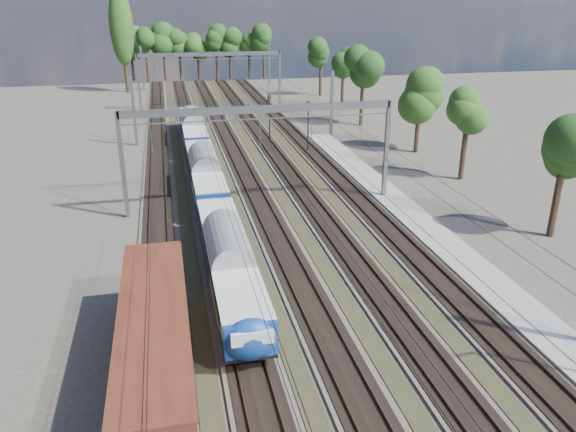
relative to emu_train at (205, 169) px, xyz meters
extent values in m
cube|color=#47423A|center=(-4.50, 9.94, -2.29)|extent=(3.00, 130.00, 0.15)
cube|color=black|center=(-4.50, 9.94, -2.20)|extent=(2.50, 130.00, 0.06)
cube|color=#473326|center=(-5.22, 9.94, -2.10)|extent=(0.08, 130.00, 0.14)
cube|color=#473326|center=(-3.78, 9.94, -2.10)|extent=(0.08, 130.00, 0.14)
cube|color=#47423A|center=(0.00, 9.94, -2.29)|extent=(3.00, 130.00, 0.15)
cube|color=black|center=(0.00, 9.94, -2.20)|extent=(2.50, 130.00, 0.06)
cube|color=#473326|center=(-0.72, 9.94, -2.10)|extent=(0.08, 130.00, 0.14)
cube|color=#473326|center=(0.72, 9.94, -2.10)|extent=(0.08, 130.00, 0.14)
cube|color=#47423A|center=(4.50, 9.94, -2.29)|extent=(3.00, 130.00, 0.15)
cube|color=black|center=(4.50, 9.94, -2.20)|extent=(2.50, 130.00, 0.06)
cube|color=#473326|center=(3.78, 9.94, -2.10)|extent=(0.08, 130.00, 0.14)
cube|color=#473326|center=(5.22, 9.94, -2.10)|extent=(0.08, 130.00, 0.14)
cube|color=#47423A|center=(9.00, 9.94, -2.29)|extent=(3.00, 130.00, 0.15)
cube|color=black|center=(9.00, 9.94, -2.20)|extent=(2.50, 130.00, 0.06)
cube|color=#473326|center=(8.28, 9.94, -2.10)|extent=(0.08, 130.00, 0.14)
cube|color=#473326|center=(9.72, 9.94, -2.10)|extent=(0.08, 130.00, 0.14)
cube|color=#47423A|center=(13.50, 9.94, -2.29)|extent=(3.00, 130.00, 0.15)
cube|color=black|center=(13.50, 9.94, -2.20)|extent=(2.50, 130.00, 0.06)
cube|color=#473326|center=(12.78, 9.94, -2.10)|extent=(0.08, 130.00, 0.14)
cube|color=#473326|center=(14.22, 9.94, -2.10)|extent=(0.08, 130.00, 0.14)
cube|color=#2E2C1E|center=(-2.25, 9.94, -2.34)|extent=(1.10, 130.00, 0.05)
cube|color=#2E2C1E|center=(2.25, 9.94, -2.34)|extent=(1.10, 130.00, 0.05)
cube|color=#2E2C1E|center=(6.75, 9.94, -2.34)|extent=(1.10, 130.00, 0.05)
cube|color=#2E2C1E|center=(11.25, 9.94, -2.34)|extent=(1.10, 130.00, 0.05)
cube|color=gray|center=(16.50, -15.06, -2.22)|extent=(3.00, 70.00, 0.30)
cube|color=slate|center=(-7.00, -5.06, 2.13)|extent=(0.35, 0.35, 9.00)
cube|color=slate|center=(16.00, -5.06, 2.13)|extent=(0.35, 0.35, 9.00)
cube|color=slate|center=(4.50, -5.06, 6.33)|extent=(23.00, 0.35, 0.60)
cube|color=slate|center=(-7.00, 42.94, 2.13)|extent=(0.35, 0.35, 9.00)
cube|color=slate|center=(16.00, 42.94, 2.13)|extent=(0.35, 0.35, 9.00)
cube|color=slate|center=(4.50, 42.94, 6.33)|extent=(23.00, 0.35, 0.60)
cube|color=slate|center=(-7.00, 19.94, 1.88)|extent=(0.35, 0.35, 8.50)
cube|color=slate|center=(-7.00, 64.94, 1.88)|extent=(0.35, 0.35, 8.50)
cube|color=slate|center=(18.30, 19.94, 1.88)|extent=(0.35, 0.35, 8.50)
cube|color=slate|center=(18.30, 64.94, 1.88)|extent=(0.35, 0.35, 8.50)
cylinder|color=black|center=(-4.50, 9.94, 3.13)|extent=(0.03, 130.00, 0.03)
cylinder|color=black|center=(-4.50, 9.94, 4.23)|extent=(0.03, 130.00, 0.03)
cylinder|color=black|center=(0.00, 9.94, 3.13)|extent=(0.03, 130.00, 0.03)
cylinder|color=black|center=(0.00, 9.94, 4.23)|extent=(0.03, 130.00, 0.03)
cylinder|color=black|center=(4.50, 9.94, 3.13)|extent=(0.03, 130.00, 0.03)
cylinder|color=black|center=(4.50, 9.94, 4.23)|extent=(0.03, 130.00, 0.03)
cylinder|color=black|center=(9.00, 9.94, 3.13)|extent=(0.03, 130.00, 0.03)
cylinder|color=black|center=(9.00, 9.94, 4.23)|extent=(0.03, 130.00, 0.03)
cylinder|color=black|center=(13.50, 9.94, 3.13)|extent=(0.03, 130.00, 0.03)
cylinder|color=black|center=(13.50, 9.94, 4.23)|extent=(0.03, 130.00, 0.03)
cylinder|color=black|center=(-9.45, 78.87, 0.89)|extent=(0.56, 0.56, 6.52)
sphere|color=#163312|center=(-9.45, 78.87, 6.10)|extent=(5.01, 5.01, 5.01)
cylinder|color=black|center=(-5.44, 78.23, 0.64)|extent=(0.56, 0.56, 6.02)
sphere|color=#163312|center=(-5.44, 78.23, 5.45)|extent=(5.47, 5.47, 5.47)
cylinder|color=black|center=(-1.56, 78.85, 0.56)|extent=(0.56, 0.56, 5.85)
sphere|color=#163312|center=(-1.56, 78.85, 5.24)|extent=(5.40, 5.40, 5.40)
cylinder|color=black|center=(1.66, 75.41, 0.67)|extent=(0.56, 0.56, 6.07)
sphere|color=#163312|center=(1.66, 75.41, 5.53)|extent=(4.10, 4.10, 4.10)
cylinder|color=black|center=(5.43, 75.58, 0.61)|extent=(0.56, 0.56, 5.95)
sphere|color=#163312|center=(5.43, 75.58, 5.37)|extent=(3.96, 3.96, 3.96)
cylinder|color=black|center=(8.68, 77.50, 0.98)|extent=(0.56, 0.56, 6.70)
sphere|color=#163312|center=(8.68, 77.50, 6.34)|extent=(3.87, 3.87, 3.87)
cylinder|color=black|center=(11.80, 76.87, 1.03)|extent=(0.56, 0.56, 6.79)
sphere|color=#163312|center=(11.80, 76.87, 6.46)|extent=(3.91, 3.91, 3.91)
cylinder|color=black|center=(15.43, 77.71, 1.04)|extent=(0.56, 0.56, 6.82)
sphere|color=#163312|center=(15.43, 77.71, 6.50)|extent=(5.04, 5.04, 5.04)
cylinder|color=black|center=(18.72, 76.37, 0.59)|extent=(0.56, 0.56, 5.91)
sphere|color=#163312|center=(18.72, 76.37, 5.31)|extent=(4.72, 4.72, 4.72)
cylinder|color=black|center=(25.48, -1.25, 0.35)|extent=(0.56, 0.56, 5.44)
sphere|color=#163312|center=(25.48, -1.25, 4.70)|extent=(4.83, 4.83, 4.83)
cylinder|color=black|center=(24.61, 10.55, 0.39)|extent=(0.56, 0.56, 5.52)
sphere|color=#163312|center=(24.61, 10.55, 4.81)|extent=(3.70, 3.70, 3.70)
cylinder|color=black|center=(24.99, 24.28, 0.80)|extent=(0.56, 0.56, 6.34)
sphere|color=#163312|center=(24.99, 24.28, 5.87)|extent=(4.54, 4.54, 4.54)
cylinder|color=black|center=(24.22, 39.74, 0.26)|extent=(0.56, 0.56, 5.25)
sphere|color=#163312|center=(24.22, 39.74, 4.46)|extent=(4.02, 4.02, 4.02)
cylinder|color=black|center=(25.70, 52.66, 0.19)|extent=(0.56, 0.56, 5.11)
sphere|color=#163312|center=(25.70, 52.66, 4.27)|extent=(3.64, 3.64, 3.64)
cylinder|color=black|center=(-10.00, 62.94, 5.63)|extent=(0.70, 0.70, 16.00)
ellipsoid|color=#29551C|center=(-10.00, 62.94, 9.63)|extent=(4.40, 4.40, 14.08)
cube|color=black|center=(0.00, -25.61, -1.85)|extent=(1.88, 2.83, 0.75)
cube|color=black|center=(0.00, -12.42, -1.85)|extent=(1.88, 2.83, 0.75)
cube|color=navy|center=(0.00, -19.01, -0.44)|extent=(2.64, 18.85, 1.79)
cube|color=silver|center=(0.00, -19.01, 0.03)|extent=(2.71, 18.09, 0.90)
cube|color=black|center=(1.36, -19.01, 0.03)|extent=(0.04, 16.02, 0.66)
cube|color=yellow|center=(0.00, -23.16, -0.91)|extent=(2.73, 5.28, 0.66)
cylinder|color=gray|center=(0.00, -19.01, 0.46)|extent=(2.68, 18.85, 2.68)
cube|color=black|center=(0.00, -6.16, -1.85)|extent=(1.88, 2.83, 0.75)
cube|color=black|center=(0.00, 7.03, -1.85)|extent=(1.88, 2.83, 0.75)
cube|color=navy|center=(0.00, 0.43, -0.44)|extent=(2.64, 18.85, 1.79)
cube|color=silver|center=(0.00, 0.43, 0.03)|extent=(2.71, 18.09, 0.90)
cube|color=black|center=(1.36, 0.43, 0.03)|extent=(0.04, 16.02, 0.66)
cube|color=yellow|center=(0.00, -3.71, -0.91)|extent=(2.73, 5.28, 0.66)
cylinder|color=gray|center=(0.00, 0.43, 0.46)|extent=(2.68, 18.85, 2.68)
cube|color=black|center=(0.00, 13.28, -1.85)|extent=(1.88, 2.83, 0.75)
cube|color=black|center=(0.00, 26.47, -1.85)|extent=(1.88, 2.83, 0.75)
cube|color=navy|center=(0.00, 19.88, -0.44)|extent=(2.64, 18.85, 1.79)
cube|color=silver|center=(0.00, 19.88, 0.03)|extent=(2.71, 18.09, 0.90)
cube|color=black|center=(1.36, 19.88, 0.03)|extent=(0.04, 16.02, 0.66)
cube|color=yellow|center=(0.00, 15.73, -0.91)|extent=(2.73, 5.28, 0.66)
cylinder|color=gray|center=(0.00, 19.88, 0.46)|extent=(2.68, 18.85, 2.68)
ellipsoid|color=navy|center=(0.00, -28.23, -0.39)|extent=(2.68, 1.47, 2.28)
cube|color=black|center=(-4.50, -22.78, -1.82)|extent=(2.19, 2.85, 0.77)
cube|color=black|center=(-4.50, -28.15, -1.33)|extent=(2.96, 15.36, 0.22)
cube|color=#461912|center=(-4.50, -28.15, 0.21)|extent=(2.96, 15.36, 2.85)
cube|color=#461912|center=(-4.50, -28.15, 1.69)|extent=(3.18, 15.36, 0.13)
imported|color=black|center=(9.58, 36.00, -1.51)|extent=(0.47, 0.66, 1.71)
cylinder|color=black|center=(9.48, 17.52, 0.32)|extent=(0.15, 0.15, 5.37)
cube|color=black|center=(9.48, 17.52, 3.38)|extent=(0.44, 0.37, 0.75)
sphere|color=red|center=(9.48, 17.38, 3.59)|extent=(0.17, 0.17, 0.17)
sphere|color=#0C9919|center=(9.48, 17.38, 3.22)|extent=(0.17, 0.17, 0.17)
cylinder|color=black|center=(13.20, 12.48, 0.29)|extent=(0.15, 0.15, 5.31)
cube|color=black|center=(13.20, 12.48, 3.32)|extent=(0.39, 0.27, 0.74)
sphere|color=red|center=(13.20, 12.34, 3.53)|extent=(0.17, 0.17, 0.17)
sphere|color=#0C9919|center=(13.20, 12.34, 3.16)|extent=(0.17, 0.17, 0.17)
camera|label=1|loc=(-3.19, -51.23, 15.21)|focal=35.00mm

